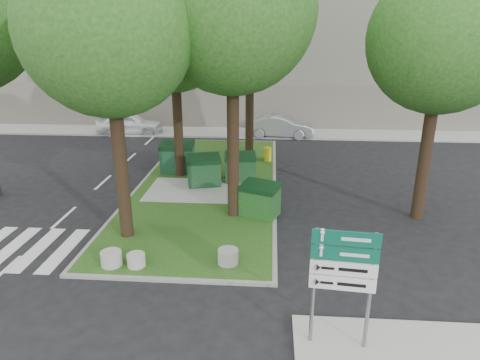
# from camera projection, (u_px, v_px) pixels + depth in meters

# --- Properties ---
(ground) EXTENTS (120.00, 120.00, 0.00)m
(ground) POSITION_uv_depth(u_px,v_px,m) (151.00, 279.00, 12.34)
(ground) COLOR black
(ground) RESTS_ON ground
(median_island) EXTENTS (6.00, 16.00, 0.12)m
(median_island) POSITION_uv_depth(u_px,v_px,m) (208.00, 184.00, 19.81)
(median_island) COLOR #194513
(median_island) RESTS_ON ground
(median_kerb) EXTENTS (6.30, 16.30, 0.10)m
(median_kerb) POSITION_uv_depth(u_px,v_px,m) (208.00, 184.00, 19.82)
(median_kerb) COLOR gray
(median_kerb) RESTS_ON ground
(building_sidewalk) EXTENTS (42.00, 3.00, 0.12)m
(building_sidewalk) POSITION_uv_depth(u_px,v_px,m) (223.00, 132.00, 29.72)
(building_sidewalk) COLOR #999993
(building_sidewalk) RESTS_ON ground
(zebra_crossing) EXTENTS (5.00, 3.00, 0.01)m
(zebra_crossing) POSITION_uv_depth(u_px,v_px,m) (51.00, 249.00, 14.01)
(zebra_crossing) COLOR silver
(zebra_crossing) RESTS_ON ground
(apartment_building) EXTENTS (41.00, 12.00, 16.00)m
(apartment_building) POSITION_uv_depth(u_px,v_px,m) (232.00, 14.00, 34.14)
(apartment_building) COLOR tan
(apartment_building) RESTS_ON ground
(tree_median_near_left) EXTENTS (5.20, 5.20, 10.53)m
(tree_median_near_left) POSITION_uv_depth(u_px,v_px,m) (110.00, 11.00, 12.42)
(tree_median_near_left) COLOR black
(tree_median_near_left) RESTS_ON ground
(tree_median_mid) EXTENTS (4.80, 4.80, 9.99)m
(tree_median_mid) POSITION_uv_depth(u_px,v_px,m) (175.00, 26.00, 18.61)
(tree_median_mid) COLOR black
(tree_median_mid) RESTS_ON ground
(tree_street_right) EXTENTS (5.00, 5.00, 10.06)m
(tree_street_right) POSITION_uv_depth(u_px,v_px,m) (447.00, 24.00, 14.14)
(tree_street_right) COLOR black
(tree_street_right) RESTS_ON ground
(dumpster_a) EXTENTS (1.68, 1.20, 1.52)m
(dumpster_a) POSITION_uv_depth(u_px,v_px,m) (178.00, 157.00, 21.14)
(dumpster_a) COLOR #103A22
(dumpster_a) RESTS_ON median_island
(dumpster_b) EXTENTS (1.71, 1.38, 1.40)m
(dumpster_b) POSITION_uv_depth(u_px,v_px,m) (204.00, 171.00, 19.31)
(dumpster_b) COLOR #113A1A
(dumpster_b) RESTS_ON median_island
(dumpster_c) EXTENTS (1.51, 1.12, 1.33)m
(dumpster_c) POSITION_uv_depth(u_px,v_px,m) (240.00, 167.00, 19.88)
(dumpster_c) COLOR #113817
(dumpster_c) RESTS_ON median_island
(dumpster_d) EXTENTS (1.67, 1.44, 1.30)m
(dumpster_d) POSITION_uv_depth(u_px,v_px,m) (260.00, 200.00, 16.13)
(dumpster_d) COLOR #164816
(dumpster_d) RESTS_ON median_island
(bollard_left) EXTENTS (0.62, 0.62, 0.45)m
(bollard_left) POSITION_uv_depth(u_px,v_px,m) (111.00, 258.00, 12.79)
(bollard_left) COLOR #A6A7A2
(bollard_left) RESTS_ON median_island
(bollard_right) EXTENTS (0.63, 0.63, 0.45)m
(bollard_right) POSITION_uv_depth(u_px,v_px,m) (228.00, 256.00, 12.90)
(bollard_right) COLOR #9A9C97
(bollard_right) RESTS_ON median_island
(bollard_mid) EXTENTS (0.54, 0.54, 0.39)m
(bollard_mid) POSITION_uv_depth(u_px,v_px,m) (136.00, 260.00, 12.76)
(bollard_mid) COLOR #ABAAA6
(bollard_mid) RESTS_ON median_island
(litter_bin) EXTENTS (0.42, 0.42, 0.74)m
(litter_bin) POSITION_uv_depth(u_px,v_px,m) (268.00, 154.00, 22.97)
(litter_bin) COLOR gold
(litter_bin) RESTS_ON median_island
(directional_sign) EXTENTS (1.40, 0.21, 2.81)m
(directional_sign) POSITION_uv_depth(u_px,v_px,m) (343.00, 271.00, 9.05)
(directional_sign) COLOR slate
(directional_sign) RESTS_ON sidewalk_corner
(car_white) EXTENTS (4.54, 2.17, 1.50)m
(car_white) POSITION_uv_depth(u_px,v_px,m) (130.00, 123.00, 29.27)
(car_white) COLOR white
(car_white) RESTS_ON ground
(car_silver) EXTENTS (4.47, 1.74, 1.45)m
(car_silver) POSITION_uv_depth(u_px,v_px,m) (280.00, 127.00, 28.39)
(car_silver) COLOR #97999F
(car_silver) RESTS_ON ground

